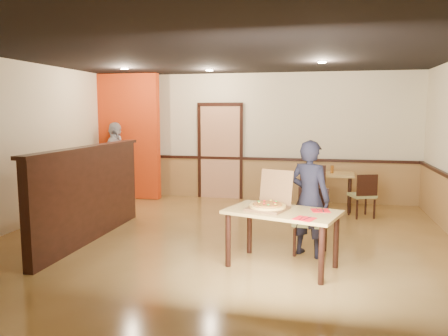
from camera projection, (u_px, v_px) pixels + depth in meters
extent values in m
plane|color=#A27A3F|center=(221.00, 244.00, 6.49)|extent=(7.00, 7.00, 0.00)
plane|color=black|center=(220.00, 51.00, 6.13)|extent=(7.00, 7.00, 0.00)
plane|color=beige|center=(256.00, 137.00, 9.70)|extent=(7.00, 0.00, 7.00)
plane|color=beige|center=(10.00, 146.00, 7.06)|extent=(0.00, 7.00, 7.00)
cube|color=olive|center=(255.00, 179.00, 9.79)|extent=(7.00, 0.04, 0.90)
cube|color=black|center=(255.00, 159.00, 9.71)|extent=(7.00, 0.06, 0.06)
cube|color=tan|center=(220.00, 152.00, 9.87)|extent=(0.90, 0.06, 2.10)
cube|color=black|center=(90.00, 195.00, 6.63)|extent=(0.14, 3.00, 1.40)
cube|color=black|center=(88.00, 148.00, 6.54)|extent=(0.20, 3.10, 0.05)
cube|color=#BE340D|center=(125.00, 137.00, 9.83)|extent=(1.60, 0.20, 2.78)
cylinder|color=beige|center=(125.00, 69.00, 8.37)|extent=(0.14, 0.14, 0.02)
cylinder|color=beige|center=(209.00, 70.00, 8.72)|extent=(0.14, 0.14, 0.02)
cylinder|color=beige|center=(322.00, 62.00, 7.28)|extent=(0.14, 0.14, 0.02)
cube|color=tan|center=(282.00, 212.00, 5.45)|extent=(1.53, 1.14, 0.04)
cylinder|color=black|center=(228.00, 240.00, 5.52)|extent=(0.07, 0.07, 0.69)
cylinder|color=black|center=(249.00, 229.00, 6.06)|extent=(0.07, 0.07, 0.69)
cylinder|color=black|center=(322.00, 255.00, 4.94)|extent=(0.07, 0.07, 0.69)
cylinder|color=black|center=(336.00, 241.00, 5.48)|extent=(0.07, 0.07, 0.69)
cube|color=olive|center=(311.00, 222.00, 6.01)|extent=(0.50, 0.50, 0.06)
cube|color=black|center=(313.00, 202.00, 6.17)|extent=(0.43, 0.09, 0.42)
cylinder|color=black|center=(294.00, 242.00, 5.93)|extent=(0.04, 0.04, 0.39)
cylinder|color=black|center=(299.00, 235.00, 6.27)|extent=(0.04, 0.04, 0.39)
cylinder|color=black|center=(322.00, 245.00, 5.81)|extent=(0.04, 0.04, 0.39)
cylinder|color=black|center=(325.00, 238.00, 6.15)|extent=(0.04, 0.04, 0.39)
cube|color=olive|center=(313.00, 189.00, 8.31)|extent=(0.49, 0.49, 0.06)
cube|color=black|center=(313.00, 177.00, 8.06)|extent=(0.47, 0.05, 0.47)
cylinder|color=black|center=(323.00, 202.00, 8.49)|extent=(0.05, 0.05, 0.42)
cylinder|color=black|center=(323.00, 206.00, 8.10)|extent=(0.05, 0.05, 0.42)
cylinder|color=black|center=(302.00, 201.00, 8.58)|extent=(0.05, 0.05, 0.42)
cylinder|color=black|center=(301.00, 205.00, 8.20)|extent=(0.05, 0.05, 0.42)
cube|color=olive|center=(362.00, 195.00, 8.13)|extent=(0.53, 0.53, 0.05)
cube|color=black|center=(367.00, 185.00, 7.91)|extent=(0.38, 0.18, 0.39)
cylinder|color=black|center=(366.00, 205.00, 8.35)|extent=(0.04, 0.04, 0.36)
cylinder|color=black|center=(374.00, 209.00, 8.02)|extent=(0.04, 0.04, 0.36)
cylinder|color=black|center=(349.00, 206.00, 8.30)|extent=(0.04, 0.04, 0.36)
cylinder|color=black|center=(357.00, 210.00, 7.96)|extent=(0.04, 0.04, 0.36)
cube|color=tan|center=(337.00, 174.00, 8.72)|extent=(0.72, 0.72, 0.04)
cylinder|color=black|center=(322.00, 194.00, 8.58)|extent=(0.07, 0.07, 0.69)
cylinder|color=black|center=(323.00, 190.00, 9.08)|extent=(0.07, 0.07, 0.69)
cylinder|color=black|center=(350.00, 195.00, 8.44)|extent=(0.07, 0.07, 0.69)
cylinder|color=black|center=(349.00, 191.00, 8.94)|extent=(0.07, 0.07, 0.69)
imported|color=black|center=(309.00, 199.00, 5.89)|extent=(0.69, 0.60, 1.59)
imported|color=#9E9CA5|center=(115.00, 162.00, 9.62)|extent=(0.63, 1.08, 1.73)
cube|color=brown|center=(268.00, 208.00, 5.49)|extent=(0.56, 0.56, 0.03)
cube|color=brown|center=(276.00, 187.00, 5.68)|extent=(0.45, 0.22, 0.44)
cylinder|color=#E2B452|center=(268.00, 206.00, 5.49)|extent=(0.53, 0.53, 0.03)
cube|color=red|center=(304.00, 219.00, 5.02)|extent=(0.29, 0.29, 0.01)
cylinder|color=silver|center=(302.00, 218.00, 5.03)|extent=(0.08, 0.18, 0.01)
cube|color=silver|center=(307.00, 218.00, 5.02)|extent=(0.09, 0.19, 0.00)
cube|color=red|center=(320.00, 211.00, 5.44)|extent=(0.25, 0.25, 0.00)
cylinder|color=silver|center=(318.00, 210.00, 5.44)|extent=(0.04, 0.19, 0.01)
cube|color=silver|center=(323.00, 210.00, 5.43)|extent=(0.05, 0.20, 0.00)
cylinder|color=brown|center=(332.00, 169.00, 8.74)|extent=(0.06, 0.06, 0.16)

